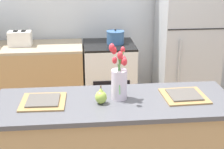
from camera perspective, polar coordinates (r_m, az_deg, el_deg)
name	(u,v)px	position (r m, az deg, el deg)	size (l,w,h in m)	color
back_wall	(98,2)	(4.38, -2.33, 11.94)	(5.20, 0.08, 2.70)	silver
back_counter	(13,83)	(4.28, -16.14, -1.39)	(1.68, 0.60, 0.91)	tan
stove_range	(109,80)	(4.22, -0.47, -0.89)	(0.60, 0.61, 0.91)	silver
refrigerator	(187,42)	(4.27, 12.37, 5.38)	(0.68, 0.67, 1.83)	#B7BABC
flower_vase	(119,80)	(2.55, 1.19, -0.85)	(0.13, 0.19, 0.43)	silver
pear_figurine	(101,96)	(2.51, -1.84, -3.66)	(0.09, 0.09, 0.14)	#9EBC47
plate_setting_left	(43,101)	(2.59, -11.37, -4.38)	(0.34, 0.34, 0.02)	olive
plate_setting_right	(184,96)	(2.69, 11.90, -3.44)	(0.34, 0.34, 0.02)	olive
toaster	(20,38)	(4.12, -15.04, 5.82)	(0.28, 0.18, 0.17)	silver
cooking_pot	(115,37)	(4.08, 0.56, 6.22)	(0.21, 0.21, 0.18)	#386093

